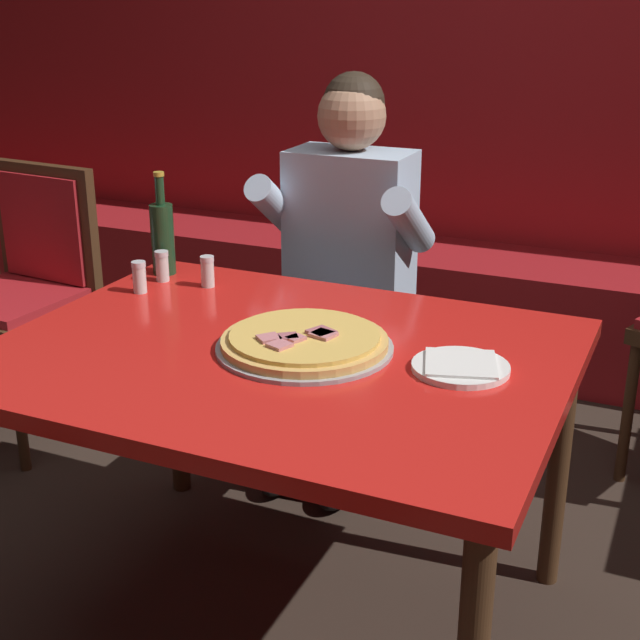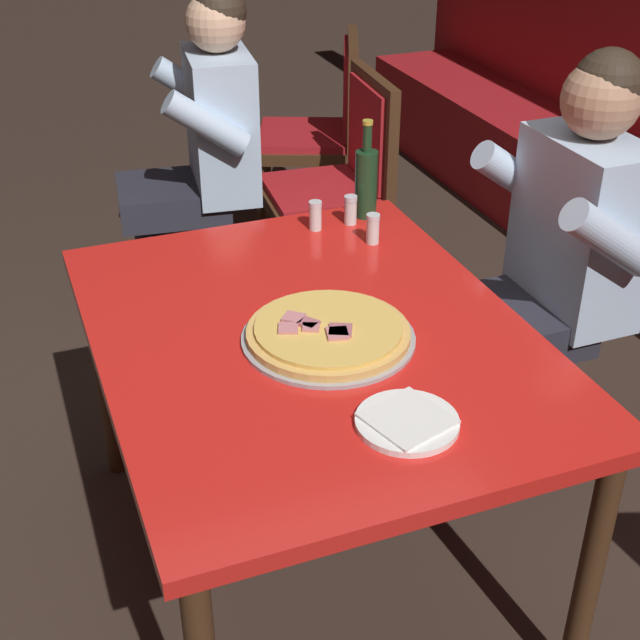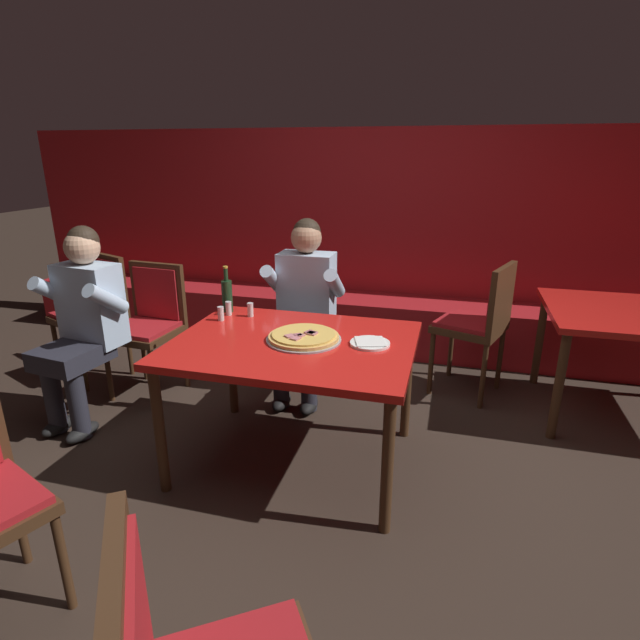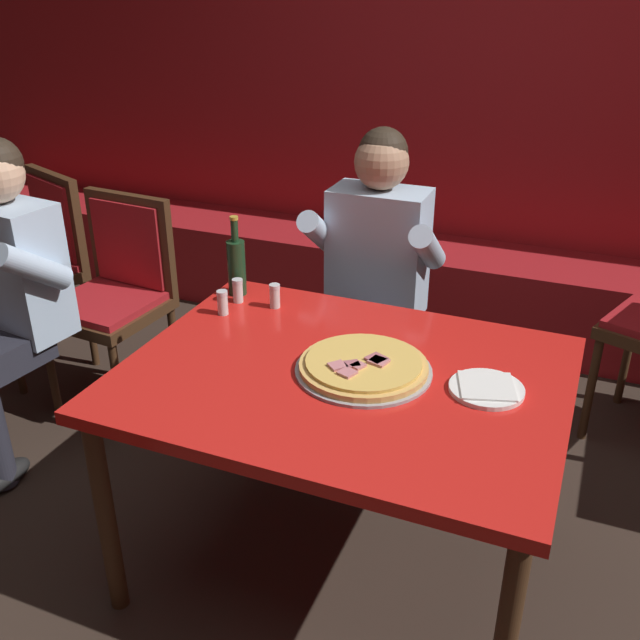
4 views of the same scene
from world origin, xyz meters
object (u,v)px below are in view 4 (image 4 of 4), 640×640
Objects in this scene: beer_bottle at (236,265)px; plate_white_paper at (487,388)px; diner_seated_blue_shirt at (371,277)px; shaker_black_pepper at (223,304)px; main_dining_table at (344,394)px; pizza at (363,366)px; dining_chair_by_booth at (117,286)px; shaker_red_pepper_flakes at (275,297)px; dining_chair_near_right at (38,256)px; shaker_oregano at (238,292)px.

plate_white_paper is at bearing -18.79° from beer_bottle.
shaker_black_pepper is at bearing -120.17° from diner_seated_blue_shirt.
main_dining_table is 3.18× the size of pizza.
beer_bottle reaches higher than dining_chair_by_booth.
beer_bottle is at bearing 161.21° from plate_white_paper.
shaker_black_pepper is 0.07× the size of diner_seated_blue_shirt.
shaker_red_pepper_flakes and shaker_black_pepper have the same top height.
dining_chair_near_right reaches higher than pizza.
dining_chair_near_right is at bearing 164.20° from beer_bottle.
shaker_oregano is 1.41m from dining_chair_near_right.
shaker_oregano is at bearing -60.57° from beer_bottle.
beer_bottle reaches higher than dining_chair_near_right.
shaker_red_pepper_flakes is 0.18m from shaker_black_pepper.
shaker_oregano is at bearing 164.07° from plate_white_paper.
shaker_oregano is (0.04, -0.06, -0.07)m from beer_bottle.
dining_chair_by_booth reaches higher than main_dining_table.
shaker_red_pepper_flakes is at bearing 139.55° from main_dining_table.
dining_chair_by_booth is (-0.73, 0.22, -0.29)m from beer_bottle.
main_dining_table is at bearing -34.27° from beer_bottle.
shaker_oregano is 1.00× the size of shaker_black_pepper.
main_dining_table is 14.89× the size of shaker_red_pepper_flakes.
main_dining_table is at bearing -25.05° from dining_chair_by_booth.
pizza is at bearing -30.46° from beer_bottle.
diner_seated_blue_shirt is at bearing 128.78° from plate_white_paper.
beer_bottle is 3.40× the size of shaker_oregano.
beer_bottle is 0.23× the size of diner_seated_blue_shirt.
shaker_black_pepper is at bearing -89.65° from shaker_oregano.
pizza is 0.80m from diner_seated_blue_shirt.
shaker_black_pepper is at bearing 158.31° from main_dining_table.
shaker_red_pepper_flakes is (0.14, 0.01, 0.00)m from shaker_oregano.
shaker_oregano is 0.09× the size of dining_chair_near_right.
dining_chair_near_right is (-1.90, 0.72, -0.19)m from pizza.
diner_seated_blue_shirt is (0.34, 0.47, -0.07)m from shaker_oregano.
dining_chair_near_right reaches higher than shaker_black_pepper.
beer_bottle is 0.10m from shaker_oregano.
beer_bottle reaches higher than main_dining_table.
diner_seated_blue_shirt is 1.67m from dining_chair_near_right.
dining_chair_by_booth is (-1.10, -0.19, -0.15)m from diner_seated_blue_shirt.
beer_bottle is at bearing 145.73° from main_dining_table.
pizza is 0.71m from beer_bottle.
beer_bottle reaches higher than plate_white_paper.
shaker_black_pepper is (-0.52, 0.21, 0.11)m from main_dining_table.
plate_white_paper is 0.96m from shaker_oregano.
shaker_oregano and shaker_red_pepper_flakes have the same top height.
shaker_oregano is (-0.93, 0.26, 0.03)m from plate_white_paper.
beer_bottle is at bearing 149.54° from pizza.
beer_bottle is 0.19m from shaker_black_pepper.
dining_chair_near_right reaches higher than shaker_oregano.
shaker_oregano is 0.14m from shaker_red_pepper_flakes.
diner_seated_blue_shirt is at bearing 107.17° from pizza.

